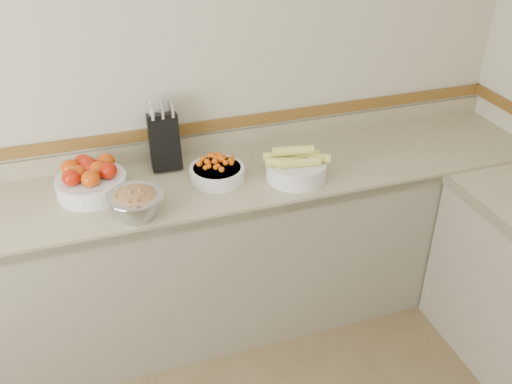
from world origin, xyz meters
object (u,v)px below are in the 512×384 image
object	(u,v)px
corn_bowl	(296,166)
rhubarb_bowl	(136,203)
knife_block	(164,140)
cherry_tomato_bowl	(217,171)
tomato_bowl	(90,179)

from	to	relation	value
corn_bowl	rhubarb_bowl	xyz separation A→B (m)	(-0.81, -0.10, 0.01)
knife_block	cherry_tomato_bowl	world-z (taller)	knife_block
corn_bowl	knife_block	bearing A→B (deg)	150.93
cherry_tomato_bowl	corn_bowl	size ratio (longest dim) A/B	0.82
cherry_tomato_bowl	rhubarb_bowl	bearing A→B (deg)	-154.24
knife_block	rhubarb_bowl	bearing A→B (deg)	-116.31
knife_block	cherry_tomato_bowl	size ratio (longest dim) A/B	1.34
rhubarb_bowl	cherry_tomato_bowl	bearing A→B (deg)	25.76
cherry_tomato_bowl	corn_bowl	distance (m)	0.39
tomato_bowl	rhubarb_bowl	world-z (taller)	tomato_bowl
tomato_bowl	cherry_tomato_bowl	size ratio (longest dim) A/B	1.22
knife_block	cherry_tomato_bowl	bearing A→B (deg)	-46.13
corn_bowl	rhubarb_bowl	bearing A→B (deg)	-172.88
corn_bowl	cherry_tomato_bowl	bearing A→B (deg)	164.34
tomato_bowl	knife_block	bearing A→B (deg)	22.02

